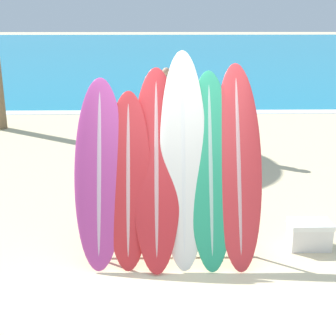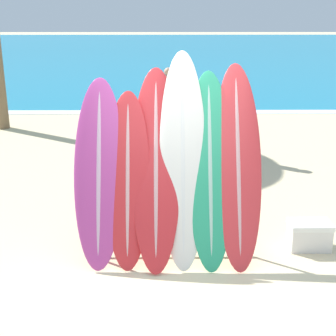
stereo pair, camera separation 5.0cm
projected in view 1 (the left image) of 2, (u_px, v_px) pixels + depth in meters
name	position (u px, v px, depth m)	size (l,w,h in m)	color
ground_plane	(180.00, 277.00, 5.33)	(160.00, 160.00, 0.00)	beige
ocean_water	(162.00, 48.00, 42.15)	(120.00, 60.00, 0.01)	teal
surfboard_rack	(169.00, 221.00, 5.66)	(1.98, 0.04, 0.86)	slate
surfboard_slot_0	(99.00, 173.00, 5.51)	(0.60, 0.97, 2.14)	#B23D8E
surfboard_slot_1	(128.00, 179.00, 5.51)	(0.53, 0.92, 1.99)	red
surfboard_slot_2	(156.00, 167.00, 5.56)	(0.59, 1.27, 2.25)	red
surfboard_slot_3	(183.00, 158.00, 5.56)	(0.56, 1.16, 2.45)	silver
surfboard_slot_4	(210.00, 168.00, 5.56)	(0.55, 1.13, 2.21)	#289E70
surfboard_slot_5	(238.00, 164.00, 5.56)	(0.56, 1.19, 2.30)	red
person_near_water	(236.00, 118.00, 9.42)	(0.23, 0.27, 1.59)	#A87A5B
person_mid_beach	(166.00, 96.00, 11.99)	(0.26, 0.27, 1.58)	tan
person_far_left	(163.00, 104.00, 11.02)	(0.26, 0.26, 1.55)	tan
cooler_box	(309.00, 234.00, 5.95)	(0.53, 0.33, 0.36)	silver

